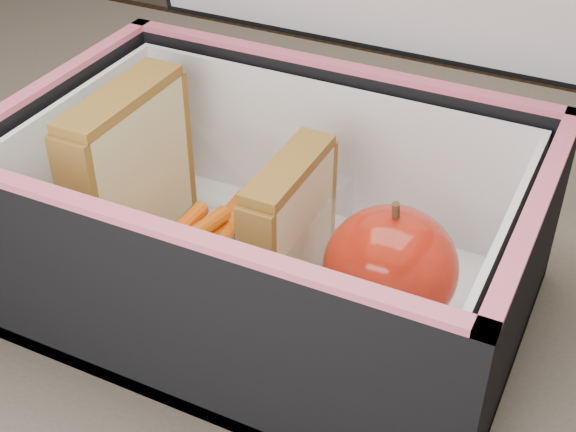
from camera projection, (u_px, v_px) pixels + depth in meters
name	position (u px, v px, depth m)	size (l,w,h in m)	color
kitchen_table	(222.00, 375.00, 0.60)	(1.20, 0.80, 0.75)	brown
lunch_bag	(270.00, 208.00, 0.50)	(0.33, 0.26, 0.33)	black
plastic_tub	(208.00, 223.00, 0.53)	(0.16, 0.12, 0.07)	white
sandwich_left	(129.00, 170.00, 0.53)	(0.03, 0.10, 0.11)	beige
sandwich_right	(289.00, 228.00, 0.49)	(0.02, 0.08, 0.09)	beige
carrot_sticks	(200.00, 238.00, 0.54)	(0.05, 0.14, 0.03)	#CF4703
paper_napkin	(392.00, 314.00, 0.50)	(0.07, 0.07, 0.01)	white
red_apple	(390.00, 268.00, 0.47)	(0.09, 0.09, 0.08)	maroon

